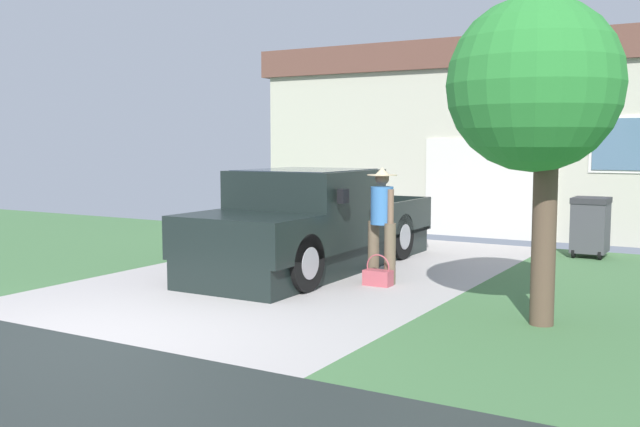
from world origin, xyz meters
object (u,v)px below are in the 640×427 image
object	(u,v)px
pickup_truck	(306,226)
handbag	(378,276)
house_with_garage	(489,138)
wheeled_trash_bin	(590,225)
person_with_hat	(382,220)
front_yard_tree	(540,87)

from	to	relation	value
pickup_truck	handbag	distance (m)	1.70
handbag	house_with_garage	distance (m)	9.02
house_with_garage	wheeled_trash_bin	size ratio (longest dim) A/B	9.20
pickup_truck	house_with_garage	world-z (taller)	house_with_garage
wheeled_trash_bin	person_with_hat	bearing A→B (deg)	-118.72
house_with_garage	front_yard_tree	xyz separation A→B (m)	(3.59, -9.83, 0.46)
wheeled_trash_bin	handbag	bearing A→B (deg)	-116.54
wheeled_trash_bin	pickup_truck	bearing A→B (deg)	-134.25
handbag	wheeled_trash_bin	world-z (taller)	wheeled_trash_bin
pickup_truck	person_with_hat	world-z (taller)	person_with_hat
pickup_truck	handbag	bearing A→B (deg)	160.64
person_with_hat	front_yard_tree	size ratio (longest dim) A/B	0.47
pickup_truck	handbag	world-z (taller)	pickup_truck
handbag	person_with_hat	bearing A→B (deg)	104.62
wheeled_trash_bin	house_with_garage	bearing A→B (deg)	126.05
handbag	house_with_garage	size ratio (longest dim) A/B	0.05
handbag	front_yard_tree	world-z (taller)	front_yard_tree
handbag	pickup_truck	bearing A→B (deg)	160.88
person_with_hat	house_with_garage	world-z (taller)	house_with_garage
person_with_hat	handbag	size ratio (longest dim) A/B	3.73
person_with_hat	pickup_truck	bearing A→B (deg)	13.68
pickup_truck	wheeled_trash_bin	world-z (taller)	pickup_truck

